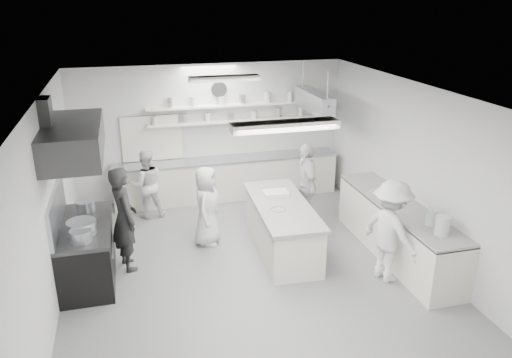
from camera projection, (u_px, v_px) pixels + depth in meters
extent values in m
cube|color=gray|center=(249.00, 269.00, 8.54)|extent=(6.00, 7.00, 0.02)
cube|color=silver|center=(248.00, 92.00, 7.49)|extent=(6.00, 7.00, 0.02)
cube|color=silver|center=(211.00, 132.00, 11.18)|extent=(6.00, 0.04, 3.00)
cube|color=silver|center=(336.00, 313.00, 4.84)|extent=(6.00, 0.04, 3.00)
cube|color=silver|center=(49.00, 205.00, 7.29)|extent=(0.04, 7.00, 3.00)
cube|color=silver|center=(415.00, 170.00, 8.73)|extent=(0.04, 7.00, 3.00)
cube|color=black|center=(88.00, 253.00, 8.12)|extent=(0.80, 1.80, 0.90)
cube|color=#353537|center=(73.00, 140.00, 7.46)|extent=(0.85, 2.00, 0.50)
cube|color=silver|center=(228.00, 179.00, 11.35)|extent=(5.00, 0.60, 0.92)
cube|color=silver|center=(242.00, 120.00, 11.15)|extent=(4.20, 0.26, 0.04)
cube|color=silver|center=(242.00, 105.00, 11.03)|extent=(4.20, 0.26, 0.04)
cube|color=black|center=(152.00, 138.00, 10.87)|extent=(1.30, 0.04, 1.00)
cylinder|color=white|center=(219.00, 89.00, 10.87)|extent=(0.32, 0.05, 0.32)
cube|color=silver|center=(397.00, 231.00, 8.82)|extent=(0.74, 3.30, 0.94)
cube|color=#A8ACB5|center=(314.00, 101.00, 10.39)|extent=(0.30, 1.60, 0.40)
cube|color=silver|center=(285.00, 126.00, 5.88)|extent=(1.30, 0.25, 0.10)
cube|color=silver|center=(224.00, 79.00, 9.14)|extent=(1.30, 0.25, 0.10)
cube|color=silver|center=(282.00, 228.00, 9.01)|extent=(0.96, 2.36, 0.86)
cylinder|color=#A8ACB5|center=(82.00, 229.00, 7.63)|extent=(0.45, 0.45, 0.25)
imported|color=black|center=(124.00, 219.00, 8.28)|extent=(0.59, 0.75, 1.80)
imported|color=silver|center=(146.00, 184.00, 10.28)|extent=(0.75, 0.61, 1.45)
imported|color=silver|center=(207.00, 206.00, 9.16)|extent=(0.73, 0.86, 1.50)
imported|color=silver|center=(306.00, 184.00, 9.93)|extent=(0.51, 1.03, 1.68)
imported|color=silver|center=(391.00, 231.00, 7.95)|extent=(0.92, 1.24, 1.70)
imported|color=#A8ACB5|center=(278.00, 211.00, 8.63)|extent=(0.31, 0.31, 0.06)
imported|color=silver|center=(285.00, 194.00, 9.33)|extent=(0.20, 0.20, 0.06)
imported|color=silver|center=(377.00, 193.00, 9.17)|extent=(0.31, 0.31, 0.06)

